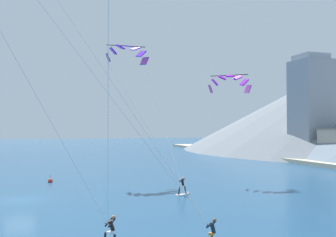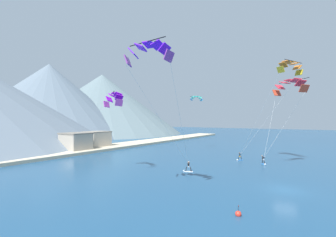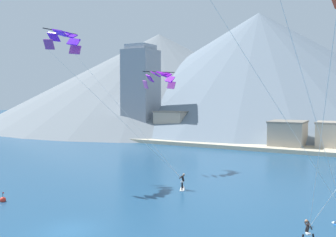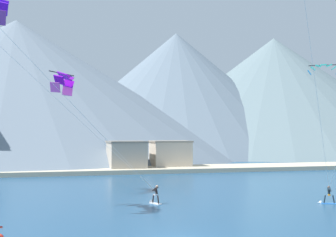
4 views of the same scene
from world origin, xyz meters
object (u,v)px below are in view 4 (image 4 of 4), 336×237
at_px(kitesurfer_near_lead, 155,198).
at_px(kitesurfer_near_trail, 327,198).
at_px(parafoil_kite_distant_high_outer, 323,68).
at_px(parafoil_kite_distant_low_drift, 64,81).

distance_m(kitesurfer_near_lead, kitesurfer_near_trail, 16.04).
height_order(kitesurfer_near_trail, parafoil_kite_distant_high_outer, parafoil_kite_distant_high_outer).
xyz_separation_m(kitesurfer_near_lead, parafoil_kite_distant_high_outer, (25.12, 10.75, 14.47)).
xyz_separation_m(kitesurfer_near_lead, parafoil_kite_distant_low_drift, (-7.95, 9.03, 11.64)).
bearing_deg(kitesurfer_near_trail, kitesurfer_near_lead, 164.98).
relative_size(kitesurfer_near_lead, parafoil_kite_distant_low_drift, 0.35).
relative_size(kitesurfer_near_lead, kitesurfer_near_trail, 1.04).
distance_m(kitesurfer_near_trail, parafoil_kite_distant_low_drift, 29.33).
distance_m(kitesurfer_near_lead, parafoil_kite_distant_low_drift, 16.74).
xyz_separation_m(parafoil_kite_distant_high_outer, parafoil_kite_distant_low_drift, (-33.07, -1.71, -2.83)).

